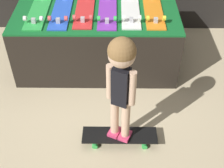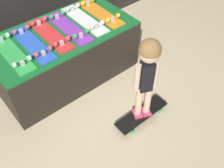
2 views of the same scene
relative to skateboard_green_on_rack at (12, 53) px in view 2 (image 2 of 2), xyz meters
The scene contains 10 objects.
ground_plane 1.09m from the skateboard_green_on_rack, 40.95° to the right, with size 16.00×16.00×0.00m, color beige.
display_rack 0.72m from the skateboard_green_on_rack, ahead, with size 1.79×0.93×0.70m.
skateboard_green_on_rack is the anchor object (origin of this frame).
skateboard_blue_on_rack 0.25m from the skateboard_green_on_rack, ahead, with size 0.20×0.79×0.09m.
skateboard_red_on_rack 0.50m from the skateboard_green_on_rack, ahead, with size 0.20×0.79×0.09m.
skateboard_purple_on_rack 0.74m from the skateboard_green_on_rack, ahead, with size 0.20×0.79×0.09m.
skateboard_white_on_rack 0.99m from the skateboard_green_on_rack, ahead, with size 0.20×0.79×0.09m.
skateboard_orange_on_rack 1.24m from the skateboard_green_on_rack, ahead, with size 0.20×0.79×0.09m.
skateboard_on_floor 1.61m from the skateboard_green_on_rack, 53.75° to the right, with size 0.69×0.19×0.09m.
child 1.48m from the skateboard_green_on_rack, 53.75° to the right, with size 0.24×0.21×1.06m.
Camera 2 is at (-1.20, -1.85, 2.54)m, focal length 42.00 mm.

